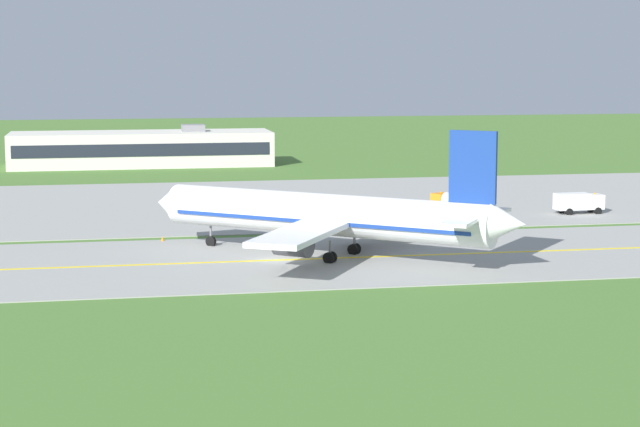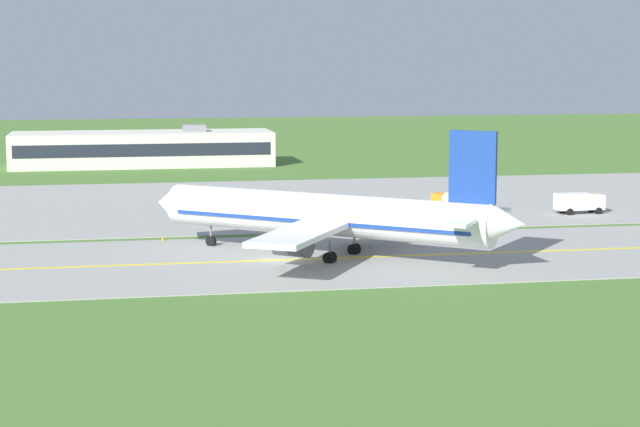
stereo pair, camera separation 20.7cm
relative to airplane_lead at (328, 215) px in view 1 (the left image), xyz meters
The scene contains 10 objects.
ground_plane 6.79m from the airplane_lead, behind, with size 500.00×500.00×0.00m, color #47702D.
taxiway_strip 6.76m from the airplane_lead, behind, with size 240.00×28.00×0.10m, color gray.
apron_pad 41.60m from the airplane_lead, 83.51° to the left, with size 140.00×52.00×0.10m, color gray.
taxiway_centreline 6.72m from the airplane_lead, behind, with size 220.00×0.60×0.01m, color yellow.
airplane_lead is the anchor object (origin of this frame).
service_truck_baggage 43.21m from the airplane_lead, 33.28° to the left, with size 6.08×2.54×2.60m.
service_truck_fuel 33.85m from the airplane_lead, 51.73° to the left, with size 4.65×6.25×2.65m.
terminal_building 96.90m from the airplane_lead, 98.71° to the left, with size 45.69×13.07×7.21m.
traffic_cone_near_edge 20.01m from the airplane_lead, 140.86° to the left, with size 0.44×0.44×0.60m, color orange.
traffic_cone_mid_edge 25.44m from the airplane_lead, 28.01° to the left, with size 0.44×0.44×0.60m, color orange.
Camera 1 is at (-15.30, -102.84, 19.22)m, focal length 62.60 mm.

